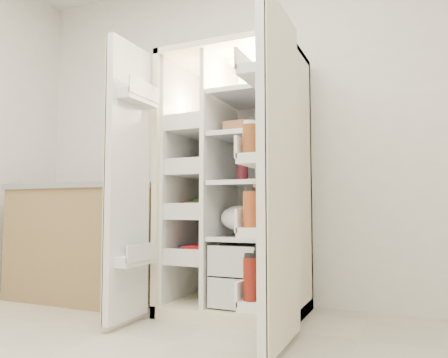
% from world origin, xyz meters
% --- Properties ---
extents(wall_back, '(4.00, 0.02, 2.70)m').
position_xyz_m(wall_back, '(0.00, 2.00, 1.35)').
color(wall_back, silver).
rests_on(wall_back, floor).
extents(refrigerator, '(0.92, 0.70, 1.80)m').
position_xyz_m(refrigerator, '(0.07, 1.65, 0.74)').
color(refrigerator, beige).
rests_on(refrigerator, floor).
extents(freezer_door, '(0.15, 0.40, 1.72)m').
position_xyz_m(freezer_door, '(-0.44, 1.05, 0.89)').
color(freezer_door, silver).
rests_on(freezer_door, floor).
extents(fridge_door, '(0.17, 0.58, 1.72)m').
position_xyz_m(fridge_door, '(0.54, 0.96, 0.87)').
color(fridge_door, silver).
rests_on(fridge_door, floor).
extents(kitchen_counter, '(1.25, 0.66, 0.90)m').
position_xyz_m(kitchen_counter, '(-1.18, 1.56, 0.45)').
color(kitchen_counter, olive).
rests_on(kitchen_counter, floor).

